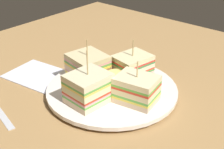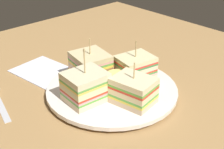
{
  "view_description": "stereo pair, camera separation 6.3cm",
  "coord_description": "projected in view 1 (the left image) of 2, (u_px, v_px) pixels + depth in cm",
  "views": [
    {
      "loc": [
        -36.42,
        42.55,
        34.43
      ],
      "look_at": [
        0.0,
        0.0,
        4.46
      ],
      "focal_mm": 51.45,
      "sensor_mm": 36.0,
      "label": 1
    },
    {
      "loc": [
        -40.99,
        38.16,
        34.43
      ],
      "look_at": [
        0.0,
        0.0,
        4.46
      ],
      "focal_mm": 51.45,
      "sensor_mm": 36.0,
      "label": 2
    }
  ],
  "objects": [
    {
      "name": "ground_plane",
      "position": [
        112.0,
        97.0,
        0.66
      ],
      "size": [
        99.11,
        97.88,
        1.8
      ],
      "primitive_type": "cube",
      "color": "#A57C4A"
    },
    {
      "name": "plate",
      "position": [
        112.0,
        90.0,
        0.65
      ],
      "size": [
        26.49,
        26.49,
        1.46
      ],
      "color": "white",
      "rests_on": "ground_plane"
    },
    {
      "name": "sandwich_wedge_0",
      "position": [
        136.0,
        89.0,
        0.59
      ],
      "size": [
        8.4,
        7.07,
        8.27
      ],
      "rotation": [
        0.0,
        0.0,
        6.46
      ],
      "color": "beige",
      "rests_on": "plate"
    },
    {
      "name": "sandwich_wedge_1",
      "position": [
        133.0,
        66.0,
        0.68
      ],
      "size": [
        7.25,
        8.45,
        8.32
      ],
      "rotation": [
        0.0,
        0.0,
        7.67
      ],
      "color": "beige",
      "rests_on": "plate"
    },
    {
      "name": "sandwich_wedge_2",
      "position": [
        88.0,
        67.0,
        0.67
      ],
      "size": [
        8.63,
        8.15,
        8.68
      ],
      "rotation": [
        0.0,
        0.0,
        9.24
      ],
      "color": "beige",
      "rests_on": "plate"
    },
    {
      "name": "sandwich_wedge_3",
      "position": [
        88.0,
        88.0,
        0.59
      ],
      "size": [
        7.03,
        7.98,
        10.55
      ],
      "rotation": [
        0.0,
        0.0,
        10.92
      ],
      "color": "beige",
      "rests_on": "plate"
    },
    {
      "name": "chip_pile",
      "position": [
        118.0,
        79.0,
        0.65
      ],
      "size": [
        7.02,
        6.24,
        3.0
      ],
      "color": "#DEC263",
      "rests_on": "plate"
    },
    {
      "name": "napkin",
      "position": [
        40.0,
        76.0,
        0.72
      ],
      "size": [
        16.25,
        12.43,
        0.5
      ],
      "primitive_type": "cube",
      "rotation": [
        0.0,
        0.0,
        0.14
      ],
      "color": "silver",
      "rests_on": "ground_plane"
    }
  ]
}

